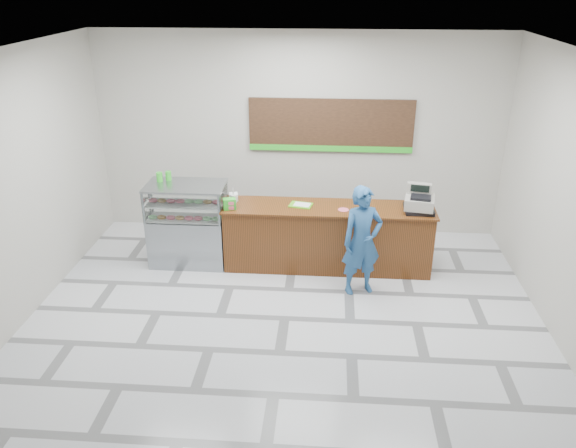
# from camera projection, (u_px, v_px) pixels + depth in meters

# --- Properties ---
(floor) EXTENTS (7.00, 7.00, 0.00)m
(floor) POSITION_uv_depth(u_px,v_px,m) (285.00, 318.00, 7.67)
(floor) COLOR silver
(floor) RESTS_ON ground
(back_wall) EXTENTS (7.00, 0.00, 7.00)m
(back_wall) POSITION_uv_depth(u_px,v_px,m) (299.00, 136.00, 9.68)
(back_wall) COLOR #B6B2A7
(back_wall) RESTS_ON floor
(ceiling) EXTENTS (7.00, 7.00, 0.00)m
(ceiling) POSITION_uv_depth(u_px,v_px,m) (284.00, 53.00, 6.24)
(ceiling) COLOR silver
(ceiling) RESTS_ON back_wall
(sales_counter) EXTENTS (3.26, 0.76, 1.03)m
(sales_counter) POSITION_uv_depth(u_px,v_px,m) (327.00, 237.00, 8.83)
(sales_counter) COLOR #662E12
(sales_counter) RESTS_ON floor
(display_case) EXTENTS (1.22, 0.72, 1.33)m
(display_case) POSITION_uv_depth(u_px,v_px,m) (188.00, 223.00, 8.92)
(display_case) COLOR gray
(display_case) RESTS_ON floor
(menu_board) EXTENTS (2.80, 0.06, 0.90)m
(menu_board) POSITION_uv_depth(u_px,v_px,m) (331.00, 126.00, 9.53)
(menu_board) COLOR black
(menu_board) RESTS_ON back_wall
(cash_register) EXTENTS (0.50, 0.51, 0.40)m
(cash_register) POSITION_uv_depth(u_px,v_px,m) (419.00, 202.00, 8.41)
(cash_register) COLOR black
(cash_register) RESTS_ON sales_counter
(card_terminal) EXTENTS (0.14, 0.20, 0.04)m
(card_terminal) POSITION_uv_depth(u_px,v_px,m) (362.00, 209.00, 8.49)
(card_terminal) COLOR black
(card_terminal) RESTS_ON sales_counter
(serving_tray) EXTENTS (0.39, 0.31, 0.02)m
(serving_tray) POSITION_uv_depth(u_px,v_px,m) (301.00, 205.00, 8.66)
(serving_tray) COLOR #60C41C
(serving_tray) RESTS_ON sales_counter
(napkin_box) EXTENTS (0.16, 0.16, 0.11)m
(napkin_box) POSITION_uv_depth(u_px,v_px,m) (234.00, 197.00, 8.85)
(napkin_box) COLOR white
(napkin_box) RESTS_ON sales_counter
(straw_cup) EXTENTS (0.09, 0.09, 0.13)m
(straw_cup) POSITION_uv_depth(u_px,v_px,m) (234.00, 199.00, 8.75)
(straw_cup) COLOR silver
(straw_cup) RESTS_ON sales_counter
(promo_box) EXTENTS (0.21, 0.17, 0.17)m
(promo_box) POSITION_uv_depth(u_px,v_px,m) (230.00, 204.00, 8.51)
(promo_box) COLOR green
(promo_box) RESTS_ON sales_counter
(donut_decal) EXTENTS (0.16, 0.16, 0.00)m
(donut_decal) POSITION_uv_depth(u_px,v_px,m) (343.00, 210.00, 8.51)
(donut_decal) COLOR #EC5A75
(donut_decal) RESTS_ON sales_counter
(green_cup_left) EXTENTS (0.10, 0.10, 0.15)m
(green_cup_left) POSITION_uv_depth(u_px,v_px,m) (159.00, 177.00, 8.76)
(green_cup_left) COLOR green
(green_cup_left) RESTS_ON display_case
(green_cup_right) EXTENTS (0.09, 0.09, 0.14)m
(green_cup_right) POSITION_uv_depth(u_px,v_px,m) (168.00, 176.00, 8.83)
(green_cup_right) COLOR green
(green_cup_right) RESTS_ON display_case
(customer) EXTENTS (0.69, 0.57, 1.63)m
(customer) POSITION_uv_depth(u_px,v_px,m) (362.00, 241.00, 8.01)
(customer) COLOR #235083
(customer) RESTS_ON floor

